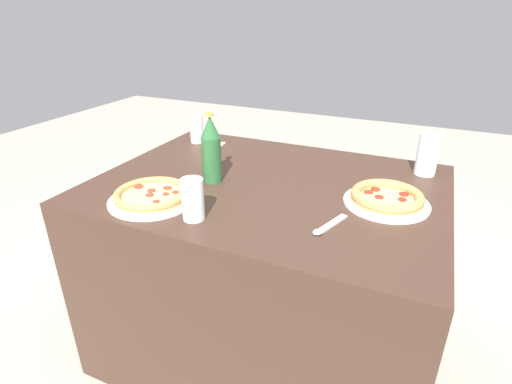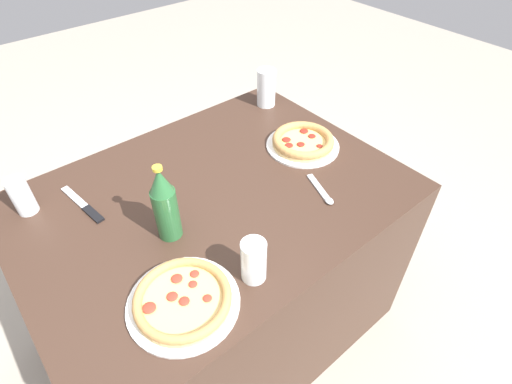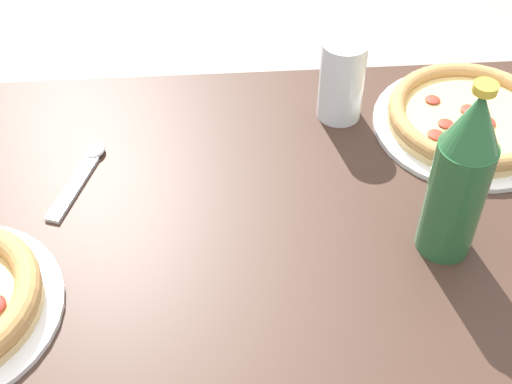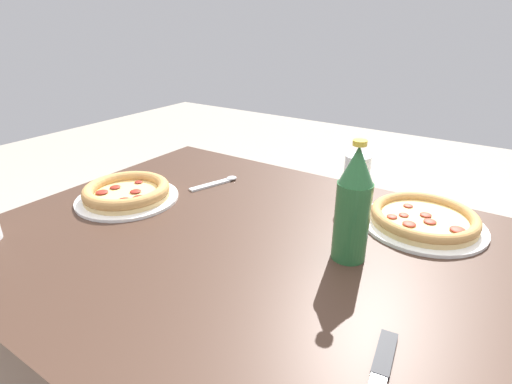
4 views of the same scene
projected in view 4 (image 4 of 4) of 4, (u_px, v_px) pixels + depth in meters
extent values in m
cube|color=#3D281E|center=(254.00, 372.00, 1.03)|extent=(1.22, 0.91, 0.77)
cylinder|color=white|center=(423.00, 224.00, 0.94)|extent=(0.28, 0.28, 0.01)
cylinder|color=#DBB775|center=(423.00, 221.00, 0.94)|extent=(0.24, 0.24, 0.01)
cylinder|color=#E5C170|center=(424.00, 218.00, 0.94)|extent=(0.21, 0.21, 0.00)
torus|color=tan|center=(424.00, 216.00, 0.94)|extent=(0.24, 0.24, 0.02)
ellipsoid|color=#A83323|center=(409.00, 224.00, 0.90)|extent=(0.03, 0.03, 0.01)
ellipsoid|color=#A83323|center=(408.00, 206.00, 0.99)|extent=(0.02, 0.02, 0.01)
ellipsoid|color=#A83323|center=(458.00, 230.00, 0.88)|extent=(0.03, 0.03, 0.01)
ellipsoid|color=#A83323|center=(404.00, 215.00, 0.94)|extent=(0.02, 0.02, 0.00)
ellipsoid|color=#A83323|center=(430.00, 221.00, 0.91)|extent=(0.03, 0.03, 0.01)
ellipsoid|color=#A83323|center=(426.00, 215.00, 0.94)|extent=(0.03, 0.03, 0.01)
ellipsoid|color=#A83323|center=(392.00, 216.00, 0.94)|extent=(0.02, 0.02, 0.01)
cylinder|color=white|center=(126.00, 199.00, 1.08)|extent=(0.27, 0.27, 0.01)
cylinder|color=#DBB775|center=(126.00, 196.00, 1.07)|extent=(0.23, 0.23, 0.01)
cylinder|color=#E5C170|center=(125.00, 193.00, 1.07)|extent=(0.20, 0.20, 0.00)
torus|color=tan|center=(125.00, 190.00, 1.07)|extent=(0.23, 0.23, 0.03)
ellipsoid|color=maroon|center=(135.00, 191.00, 1.07)|extent=(0.03, 0.03, 0.01)
ellipsoid|color=maroon|center=(116.00, 187.00, 1.10)|extent=(0.03, 0.03, 0.01)
ellipsoid|color=maroon|center=(124.00, 200.00, 1.02)|extent=(0.03, 0.03, 0.01)
ellipsoid|color=maroon|center=(139.00, 182.00, 1.13)|extent=(0.02, 0.02, 0.00)
ellipsoid|color=maroon|center=(102.00, 192.00, 1.06)|extent=(0.03, 0.03, 0.01)
ellipsoid|color=maroon|center=(138.00, 197.00, 1.03)|extent=(0.03, 0.03, 0.01)
cylinder|color=white|center=(356.00, 179.00, 1.05)|extent=(0.07, 0.07, 0.13)
cylinder|color=beige|center=(356.00, 184.00, 1.06)|extent=(0.05, 0.05, 0.09)
cylinder|color=#286033|center=(351.00, 222.00, 0.79)|extent=(0.07, 0.07, 0.16)
cone|color=#286033|center=(358.00, 165.00, 0.74)|extent=(0.07, 0.07, 0.07)
cylinder|color=gold|center=(360.00, 143.00, 0.73)|extent=(0.03, 0.03, 0.01)
cube|color=black|center=(385.00, 354.00, 0.58)|extent=(0.04, 0.09, 0.01)
cube|color=silver|center=(210.00, 185.00, 1.17)|extent=(0.06, 0.13, 0.01)
ellipsoid|color=silver|center=(231.00, 178.00, 1.21)|extent=(0.04, 0.04, 0.01)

